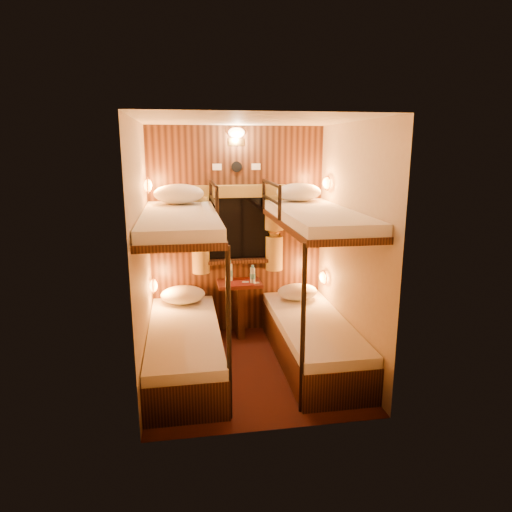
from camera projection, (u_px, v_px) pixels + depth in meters
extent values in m
plane|color=#33130D|center=(251.00, 368.00, 4.59)|extent=(2.10, 2.10, 0.00)
plane|color=silver|center=(250.00, 120.00, 4.03)|extent=(2.10, 2.10, 0.00)
plane|color=#C6B293|center=(237.00, 232.00, 5.32)|extent=(2.40, 0.00, 2.40)
plane|color=#C6B293|center=(272.00, 284.00, 3.30)|extent=(2.40, 0.00, 2.40)
plane|color=#C6B293|center=(142.00, 256.00, 4.15)|extent=(0.00, 2.40, 2.40)
plane|color=#C6B293|center=(351.00, 248.00, 4.47)|extent=(0.00, 2.40, 2.40)
cube|color=black|center=(237.00, 232.00, 5.30)|extent=(2.00, 0.03, 2.40)
cube|color=black|center=(185.00, 353.00, 4.51)|extent=(0.70, 1.90, 0.35)
cube|color=white|center=(184.00, 332.00, 4.46)|extent=(0.68, 1.88, 0.10)
cube|color=black|center=(180.00, 227.00, 4.22)|extent=(0.70, 1.90, 0.06)
cube|color=white|center=(180.00, 218.00, 4.20)|extent=(0.68, 1.88, 0.10)
cylinder|color=black|center=(229.00, 336.00, 3.58)|extent=(0.04, 0.04, 1.45)
cylinder|color=black|center=(211.00, 196.00, 5.07)|extent=(0.04, 0.04, 0.32)
cylinder|color=black|center=(217.00, 205.00, 4.26)|extent=(0.04, 0.04, 0.32)
cylinder|color=black|center=(213.00, 184.00, 4.63)|extent=(0.04, 0.85, 0.04)
cylinder|color=black|center=(214.00, 201.00, 4.67)|extent=(0.03, 0.85, 0.03)
cube|color=black|center=(312.00, 344.00, 4.72)|extent=(0.70, 1.90, 0.35)
cube|color=white|center=(312.00, 324.00, 4.67)|extent=(0.68, 1.88, 0.10)
cube|color=black|center=(315.00, 223.00, 4.42)|extent=(0.70, 1.90, 0.06)
cube|color=white|center=(316.00, 215.00, 4.40)|extent=(0.68, 1.88, 0.10)
cylinder|color=black|center=(303.00, 331.00, 3.67)|extent=(0.04, 0.04, 1.45)
cylinder|color=black|center=(264.00, 195.00, 5.17)|extent=(0.04, 0.04, 0.32)
cylinder|color=black|center=(280.00, 204.00, 4.35)|extent=(0.04, 0.04, 0.32)
cylinder|color=black|center=(271.00, 183.00, 4.72)|extent=(0.04, 0.85, 0.04)
cylinder|color=black|center=(271.00, 200.00, 4.76)|extent=(0.03, 0.85, 0.03)
cube|color=black|center=(237.00, 228.00, 5.27)|extent=(0.98, 0.02, 0.78)
cube|color=black|center=(237.00, 228.00, 5.26)|extent=(0.90, 0.01, 0.70)
cube|color=black|center=(238.00, 261.00, 5.32)|extent=(1.00, 0.12, 0.04)
cube|color=olive|center=(237.00, 191.00, 5.14)|extent=(1.10, 0.06, 0.14)
cylinder|color=olive|center=(200.00, 214.00, 5.12)|extent=(0.22, 0.22, 0.40)
cylinder|color=olive|center=(200.00, 234.00, 5.17)|extent=(0.11, 0.11, 0.12)
cylinder|color=olive|center=(201.00, 256.00, 5.23)|extent=(0.20, 0.20, 0.40)
torus|color=#AD7732|center=(200.00, 234.00, 5.17)|extent=(0.14, 0.14, 0.02)
cylinder|color=olive|center=(275.00, 213.00, 5.26)|extent=(0.22, 0.22, 0.40)
cylinder|color=olive|center=(274.00, 232.00, 5.31)|extent=(0.11, 0.11, 0.12)
cylinder|color=olive|center=(274.00, 253.00, 5.37)|extent=(0.20, 0.20, 0.40)
torus|color=#AD7732|center=(274.00, 232.00, 5.31)|extent=(0.14, 0.14, 0.02)
cylinder|color=black|center=(237.00, 167.00, 5.11)|extent=(0.12, 0.02, 0.12)
cube|color=silver|center=(217.00, 167.00, 5.08)|extent=(0.10, 0.01, 0.07)
cube|color=silver|center=(256.00, 167.00, 5.14)|extent=(0.10, 0.01, 0.07)
cube|color=#AD7732|center=(236.00, 142.00, 5.05)|extent=(0.18, 0.01, 0.08)
ellipsoid|color=#FFCC8C|center=(237.00, 133.00, 5.00)|extent=(0.18, 0.09, 0.11)
ellipsoid|color=orange|center=(154.00, 286.00, 4.95)|extent=(0.08, 0.20, 0.13)
torus|color=#AD7732|center=(154.00, 286.00, 4.95)|extent=(0.02, 0.17, 0.17)
ellipsoid|color=orange|center=(148.00, 186.00, 4.70)|extent=(0.08, 0.20, 0.13)
torus|color=#AD7732|center=(148.00, 186.00, 4.70)|extent=(0.02, 0.17, 0.17)
ellipsoid|color=orange|center=(324.00, 278.00, 5.25)|extent=(0.08, 0.20, 0.13)
torus|color=#AD7732|center=(324.00, 278.00, 5.25)|extent=(0.02, 0.17, 0.17)
ellipsoid|color=orange|center=(327.00, 183.00, 5.00)|extent=(0.08, 0.20, 0.13)
torus|color=#AD7732|center=(327.00, 183.00, 5.00)|extent=(0.02, 0.17, 0.17)
cube|color=#511F12|center=(239.00, 284.00, 5.26)|extent=(0.50, 0.34, 0.04)
cube|color=black|center=(240.00, 310.00, 5.34)|extent=(0.08, 0.30, 0.61)
cube|color=maroon|center=(239.00, 282.00, 5.25)|extent=(0.30, 0.34, 0.01)
cylinder|color=#99BFE5|center=(230.00, 272.00, 5.28)|extent=(0.07, 0.07, 0.21)
cylinder|color=teal|center=(230.00, 273.00, 5.28)|extent=(0.07, 0.07, 0.07)
cylinder|color=teal|center=(229.00, 262.00, 5.25)|extent=(0.04, 0.04, 0.03)
cylinder|color=#99BFE5|center=(253.00, 275.00, 5.20)|extent=(0.06, 0.06, 0.18)
cylinder|color=teal|center=(253.00, 276.00, 5.20)|extent=(0.06, 0.06, 0.06)
cylinder|color=teal|center=(253.00, 266.00, 5.17)|extent=(0.03, 0.03, 0.03)
cube|color=silver|center=(256.00, 283.00, 5.22)|extent=(0.08, 0.06, 0.01)
cube|color=silver|center=(245.00, 282.00, 5.24)|extent=(0.09, 0.07, 0.01)
ellipsoid|color=silver|center=(183.00, 295.00, 5.11)|extent=(0.50, 0.36, 0.20)
ellipsoid|color=silver|center=(297.00, 292.00, 5.23)|extent=(0.46, 0.33, 0.18)
ellipsoid|color=silver|center=(179.00, 194.00, 4.76)|extent=(0.52, 0.37, 0.21)
ellipsoid|color=silver|center=(299.00, 192.00, 5.01)|extent=(0.50, 0.35, 0.20)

